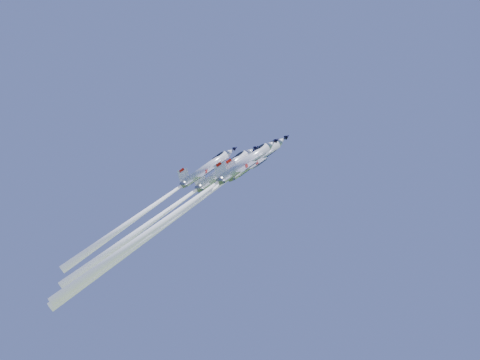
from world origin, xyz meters
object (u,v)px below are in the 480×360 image
(jet_left, at_px, (172,208))
(jet_slot, at_px, (159,201))
(jet_right, at_px, (180,210))
(jet_lead, at_px, (186,210))

(jet_left, xyz_separation_m, jet_slot, (1.47, -8.10, 0.28))
(jet_right, relative_size, jet_slot, 1.28)
(jet_right, bearing_deg, jet_slot, -140.90)
(jet_left, height_order, jet_right, jet_left)
(jet_left, xyz_separation_m, jet_right, (6.55, -8.83, -1.74))
(jet_lead, xyz_separation_m, jet_right, (1.59, -5.81, -0.74))
(jet_lead, distance_m, jet_slot, 6.29)
(jet_slot, bearing_deg, jet_left, 147.62)
(jet_right, height_order, jet_slot, jet_right)
(jet_right, bearing_deg, jet_lead, 152.64)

